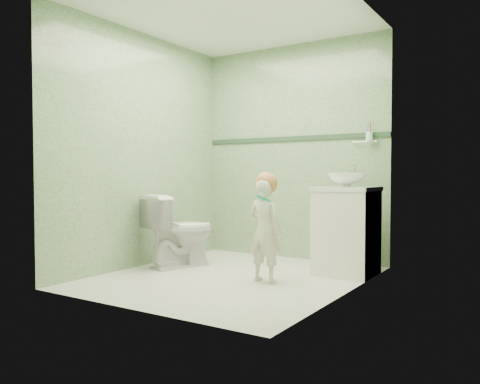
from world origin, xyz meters
The scene contains 12 objects.
ground centered at (0.00, 0.00, 0.00)m, with size 2.50×2.50×0.00m, color beige.
room_shell centered at (0.00, 0.00, 1.20)m, with size 2.50×2.54×2.40m.
trim_stripe centered at (0.00, 1.24, 1.35)m, with size 2.20×0.02×0.05m, color #2B4730.
vanity centered at (0.84, 0.70, 0.40)m, with size 0.52×0.50×0.80m, color white.
counter centered at (0.84, 0.70, 0.81)m, with size 0.54×0.52×0.04m, color white.
basin centered at (0.84, 0.70, 0.89)m, with size 0.37×0.37×0.13m, color white.
faucet centered at (0.84, 0.89, 0.97)m, with size 0.03×0.13×0.18m.
cup_holder centered at (0.89, 1.18, 1.33)m, with size 0.26×0.07×0.21m.
toilet centered at (-0.74, 0.17, 0.37)m, with size 0.42×0.73×0.74m, color white.
toddler centered at (0.35, 0.00, 0.45)m, with size 0.33×0.22×0.90m, color beige.
hair_cap centered at (0.35, 0.03, 0.87)m, with size 0.20×0.20×0.20m, color #C47742.
teal_toothbrush centered at (0.41, -0.13, 0.74)m, with size 0.11×0.13×0.08m.
Camera 1 is at (2.42, -3.64, 0.94)m, focal length 35.92 mm.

